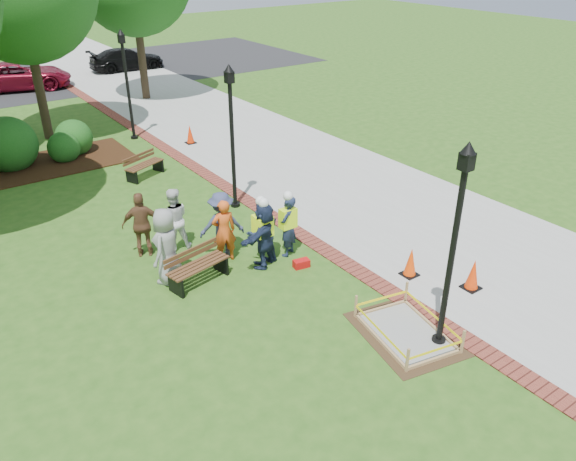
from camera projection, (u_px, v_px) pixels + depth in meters
ground at (301, 294)px, 12.92m from camera, size 100.00×100.00×0.00m
sidewalk at (251, 140)px, 22.69m from camera, size 6.00×60.00×0.02m
brick_edging at (178, 156)px, 21.01m from camera, size 0.50×60.00×0.03m
mulch_bed at (32, 167)px, 19.99m from camera, size 7.00×3.00×0.05m
parking_lot at (20, 80)px, 32.33m from camera, size 36.00×12.00×0.01m
wet_concrete_pad at (407, 325)px, 11.52m from camera, size 2.12×2.59×0.55m
bench_near at (199, 273)px, 13.24m from camera, size 1.62×0.81×0.84m
bench_far at (145, 170)px, 19.13m from camera, size 1.52×1.01×0.79m
cone_front at (473, 275)px, 12.95m from camera, size 0.39×0.39×0.78m
cone_back at (411, 263)px, 13.47m from camera, size 0.38×0.38×0.75m
cone_far at (190, 135)px, 22.18m from camera, size 0.38×0.38×0.75m
toolbox at (301, 264)px, 13.95m from camera, size 0.43×0.29×0.20m
lamp_near at (455, 234)px, 10.26m from camera, size 0.28×0.28×4.26m
lamp_mid at (232, 127)px, 16.01m from camera, size 0.28×0.28×4.26m
lamp_far at (126, 77)px, 21.76m from camera, size 0.28×0.28×4.26m
shrub_b at (14, 167)px, 20.03m from camera, size 1.98×1.98×1.98m
shrub_c at (66, 160)px, 20.67m from camera, size 1.15×1.15×1.15m
shrub_d at (76, 153)px, 21.38m from camera, size 1.39×1.39×1.39m
shrub_e at (21, 164)px, 20.37m from camera, size 1.06×1.06×1.06m
casual_person_a at (167, 246)px, 13.01m from camera, size 0.71×0.68×1.88m
casual_person_b at (224, 231)px, 13.93m from camera, size 0.59×0.45×1.65m
casual_person_c at (173, 219)px, 14.45m from camera, size 0.62×0.48×1.69m
casual_person_d at (142, 225)px, 14.14m from camera, size 0.65×0.56×1.73m
casual_person_e at (222, 225)px, 14.13m from camera, size 0.65×0.53×1.74m
hivis_worker_a at (264, 233)px, 13.67m from camera, size 0.64×0.56×1.83m
hivis_worker_b at (288, 224)px, 14.15m from camera, size 0.62×0.56×1.78m
hivis_worker_c at (261, 230)px, 13.81m from camera, size 0.55×0.36×1.81m
parked_car_c at (22, 89)px, 30.26m from camera, size 3.24×5.18×1.57m
parked_car_d at (128, 70)px, 34.72m from camera, size 2.07×4.39×1.41m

